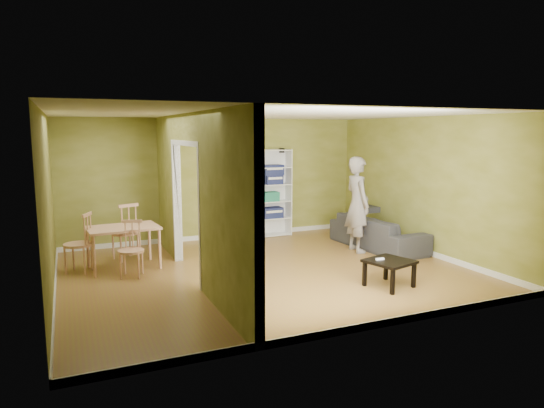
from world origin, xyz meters
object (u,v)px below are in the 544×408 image
at_px(sofa, 378,227).
at_px(chair_left, 78,243).
at_px(person, 358,196).
at_px(bookshelf, 272,193).
at_px(coffee_table, 389,264).
at_px(chair_far, 125,231).
at_px(chair_near, 131,249).
at_px(dining_table, 123,231).

height_order(sofa, chair_left, chair_left).
relative_size(person, chair_left, 2.16).
distance_m(bookshelf, chair_left, 4.37).
height_order(coffee_table, chair_left, chair_left).
relative_size(person, chair_far, 2.06).
relative_size(bookshelf, coffee_table, 3.14).
height_order(person, chair_left, person).
bearing_deg(bookshelf, chair_near, -148.36).
bearing_deg(dining_table, person, -7.17).
xyz_separation_m(dining_table, chair_near, (0.05, -0.57, -0.19)).
bearing_deg(chair_far, bookshelf, 176.59).
bearing_deg(sofa, chair_near, 87.18).
bearing_deg(sofa, chair_left, 80.85).
height_order(person, chair_far, person).
height_order(coffee_table, chair_far, chair_far).
distance_m(dining_table, chair_left, 0.73).
bearing_deg(chair_near, sofa, 21.17).
bearing_deg(chair_far, person, 146.38).
distance_m(sofa, chair_near, 4.81).
height_order(chair_near, chair_far, chair_far).
bearing_deg(coffee_table, person, 69.71).
xyz_separation_m(coffee_table, chair_near, (-3.51, 2.05, 0.11)).
xyz_separation_m(sofa, chair_far, (-4.77, 1.07, 0.11)).
distance_m(person, chair_far, 4.41).
bearing_deg(chair_near, person, 20.44).
distance_m(coffee_table, chair_left, 5.04).
bearing_deg(dining_table, chair_near, -84.70).
bearing_deg(coffee_table, sofa, 58.60).
distance_m(chair_left, chair_far, 0.99).
height_order(sofa, bookshelf, bookshelf).
xyz_separation_m(sofa, person, (-0.54, -0.06, 0.67)).
xyz_separation_m(coffee_table, dining_table, (-3.56, 2.62, 0.30)).
height_order(person, dining_table, person).
distance_m(dining_table, chair_near, 0.60).
distance_m(person, bookshelf, 2.24).
xyz_separation_m(chair_left, chair_near, (0.77, -0.60, -0.05)).
distance_m(sofa, person, 0.86).
distance_m(sofa, dining_table, 4.89).
relative_size(dining_table, chair_near, 1.27).
bearing_deg(sofa, coffee_table, 144.72).
height_order(person, bookshelf, person).
distance_m(bookshelf, coffee_table, 4.15).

